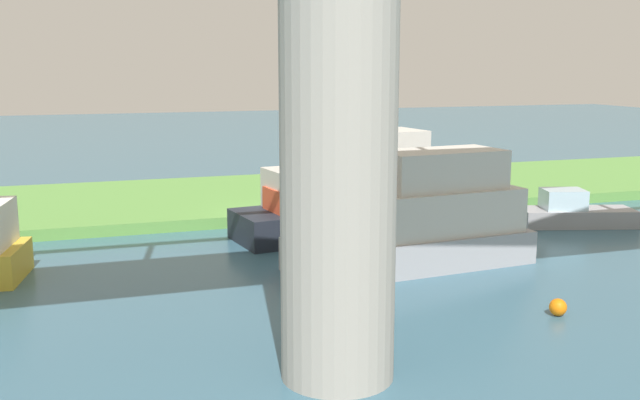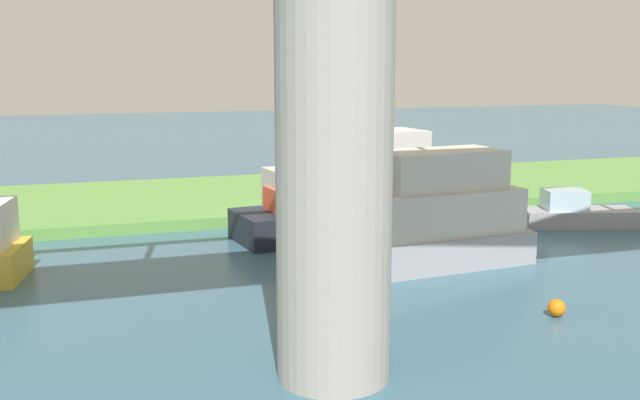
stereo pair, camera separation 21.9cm
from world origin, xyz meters
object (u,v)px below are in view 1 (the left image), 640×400
object	(u,v)px
houseboat_blue	(350,193)
marker_buoy	(558,307)
motorboat_red	(418,220)
motorboat_white	(573,213)
bridge_pylon	(338,141)
mooring_post	(412,193)
person_on_bank	(339,183)

from	to	relation	value
houseboat_blue	marker_buoy	bearing A→B (deg)	99.68
motorboat_red	motorboat_white	size ratio (longest dim) A/B	1.73
bridge_pylon	motorboat_white	world-z (taller)	bridge_pylon
mooring_post	marker_buoy	bearing A→B (deg)	80.89
person_on_bank	motorboat_red	xyz separation A→B (m)	(1.10, 11.32, 0.46)
bridge_pylon	motorboat_white	xyz separation A→B (m)	(-15.28, -11.80, -4.83)
bridge_pylon	houseboat_blue	distance (m)	15.01
bridge_pylon	motorboat_red	xyz separation A→B (m)	(-5.84, -7.98, -3.76)
mooring_post	marker_buoy	size ratio (longest dim) A/B	1.80
marker_buoy	motorboat_white	bearing A→B (deg)	-128.72
bridge_pylon	motorboat_white	distance (m)	19.90
motorboat_white	person_on_bank	bearing A→B (deg)	-41.99
mooring_post	houseboat_blue	size ratio (longest dim) A/B	0.09
mooring_post	marker_buoy	xyz separation A→B (m)	(2.38, 14.81, -0.70)
bridge_pylon	person_on_bank	bearing A→B (deg)	-109.79
motorboat_red	motorboat_white	xyz separation A→B (m)	(-9.44, -3.82, -1.08)
houseboat_blue	marker_buoy	world-z (taller)	houseboat_blue
person_on_bank	motorboat_red	distance (m)	11.38
person_on_bank	motorboat_white	size ratio (longest dim) A/B	0.27
motorboat_white	marker_buoy	world-z (taller)	motorboat_white
bridge_pylon	person_on_bank	xyz separation A→B (m)	(-6.94, -19.30, -4.22)
motorboat_red	marker_buoy	size ratio (longest dim) A/B	18.03
bridge_pylon	marker_buoy	world-z (taller)	bridge_pylon
person_on_bank	marker_buoy	xyz separation A→B (m)	(-0.41, 17.39, -0.95)
motorboat_red	houseboat_blue	size ratio (longest dim) A/B	0.94
person_on_bank	marker_buoy	world-z (taller)	person_on_bank
houseboat_blue	motorboat_red	bearing A→B (deg)	94.86
mooring_post	person_on_bank	bearing A→B (deg)	-42.74
mooring_post	motorboat_white	world-z (taller)	motorboat_white
bridge_pylon	mooring_post	distance (m)	19.86
bridge_pylon	motorboat_red	world-z (taller)	bridge_pylon
houseboat_blue	bridge_pylon	bearing A→B (deg)	68.35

